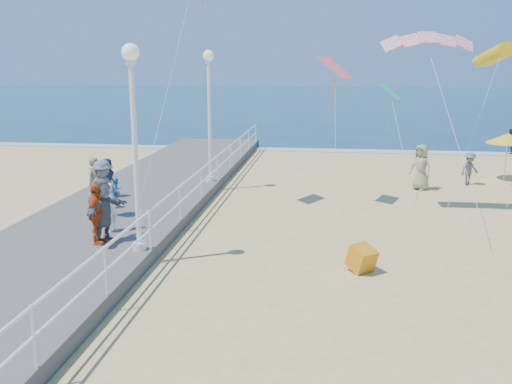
# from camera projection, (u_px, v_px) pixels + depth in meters

# --- Properties ---
(ground) EXTENTS (160.00, 160.00, 0.00)m
(ground) POSITION_uv_depth(u_px,v_px,m) (343.00, 273.00, 14.53)
(ground) COLOR #E1C675
(ground) RESTS_ON ground
(ocean) EXTENTS (160.00, 90.00, 0.05)m
(ocean) POSITION_uv_depth(u_px,v_px,m) (336.00, 101.00, 77.32)
(ocean) COLOR #0D354F
(ocean) RESTS_ON ground
(surf_line) EXTENTS (160.00, 1.20, 0.04)m
(surf_line) POSITION_uv_depth(u_px,v_px,m) (338.00, 151.00, 34.33)
(surf_line) COLOR white
(surf_line) RESTS_ON ground
(boardwalk) EXTENTS (5.00, 44.00, 0.40)m
(boardwalk) POSITION_uv_depth(u_px,v_px,m) (64.00, 253.00, 15.46)
(boardwalk) COLOR #67635D
(boardwalk) RESTS_ON ground
(railing) EXTENTS (0.05, 42.00, 0.55)m
(railing) POSITION_uv_depth(u_px,v_px,m) (149.00, 219.00, 14.91)
(railing) COLOR white
(railing) RESTS_ON boardwalk
(lamp_post_mid) EXTENTS (0.44, 0.44, 5.32)m
(lamp_post_mid) POSITION_uv_depth(u_px,v_px,m) (134.00, 127.00, 14.40)
(lamp_post_mid) COLOR white
(lamp_post_mid) RESTS_ON boardwalk
(lamp_post_far) EXTENTS (0.44, 0.44, 5.32)m
(lamp_post_far) POSITION_uv_depth(u_px,v_px,m) (209.00, 102.00, 23.10)
(lamp_post_far) COLOR white
(lamp_post_far) RESTS_ON boardwalk
(woman_holding_toddler) EXTENTS (0.53, 0.63, 1.46)m
(woman_holding_toddler) POSITION_uv_depth(u_px,v_px,m) (111.00, 207.00, 16.59)
(woman_holding_toddler) COLOR white
(woman_holding_toddler) RESTS_ON boardwalk
(toddler_held) EXTENTS (0.39, 0.43, 0.73)m
(toddler_held) POSITION_uv_depth(u_px,v_px,m) (117.00, 190.00, 16.61)
(toddler_held) COLOR #3381BF
(toddler_held) RESTS_ON boardwalk
(spectator_2) EXTENTS (1.23, 1.38, 1.85)m
(spectator_2) POSITION_uv_depth(u_px,v_px,m) (103.00, 189.00, 18.11)
(spectator_2) COLOR slate
(spectator_2) RESTS_ON boardwalk
(spectator_3) EXTENTS (0.49, 1.02, 1.69)m
(spectator_3) POSITION_uv_depth(u_px,v_px,m) (96.00, 214.00, 15.43)
(spectator_3) COLOR #C74518
(spectator_3) RESTS_ON boardwalk
(spectator_4) EXTENTS (0.51, 0.74, 1.44)m
(spectator_4) POSITION_uv_depth(u_px,v_px,m) (107.00, 178.00, 20.82)
(spectator_4) COLOR #161F32
(spectator_4) RESTS_ON boardwalk
(spectator_5) EXTENTS (0.92, 1.75, 1.80)m
(spectator_5) POSITION_uv_depth(u_px,v_px,m) (103.00, 210.00, 15.59)
(spectator_5) COLOR #5C5D61
(spectator_5) RESTS_ON boardwalk
(spectator_6) EXTENTS (0.66, 0.77, 1.79)m
(spectator_6) POSITION_uv_depth(u_px,v_px,m) (96.00, 183.00, 19.06)
(spectator_6) COLOR gray
(spectator_6) RESTS_ON boardwalk
(beach_walker_a) EXTENTS (1.06, 0.96, 1.43)m
(beach_walker_a) POSITION_uv_depth(u_px,v_px,m) (470.00, 169.00, 24.77)
(beach_walker_a) COLOR slate
(beach_walker_a) RESTS_ON ground
(beach_walker_b) EXTENTS (0.93, 0.52, 1.50)m
(beach_walker_b) POSITION_uv_depth(u_px,v_px,m) (510.00, 142.00, 32.82)
(beach_walker_b) COLOR #1B223D
(beach_walker_b) RESTS_ON ground
(beach_walker_c) EXTENTS (1.11, 1.07, 1.92)m
(beach_walker_c) POSITION_uv_depth(u_px,v_px,m) (421.00, 167.00, 23.82)
(beach_walker_c) COLOR tan
(beach_walker_c) RESTS_ON ground
(box_kite) EXTENTS (0.88, 0.90, 0.74)m
(box_kite) POSITION_uv_depth(u_px,v_px,m) (362.00, 261.00, 14.56)
(box_kite) COLOR #D3490C
(box_kite) RESTS_ON ground
(beach_umbrella) EXTENTS (1.90, 1.90, 2.14)m
(beach_umbrella) POSITION_uv_depth(u_px,v_px,m) (508.00, 138.00, 25.52)
(beach_umbrella) COLOR white
(beach_umbrella) RESTS_ON ground
(kite_parafoil) EXTENTS (3.08, 0.94, 0.65)m
(kite_parafoil) POSITION_uv_depth(u_px,v_px,m) (428.00, 37.00, 19.01)
(kite_parafoil) COLOR #DE1A47
(kite_windsock) EXTENTS (1.06, 3.00, 1.15)m
(kite_windsock) POSITION_uv_depth(u_px,v_px,m) (495.00, 55.00, 20.94)
(kite_windsock) COLOR gold
(kite_diamond_pink) EXTENTS (1.38, 1.53, 0.77)m
(kite_diamond_pink) POSITION_uv_depth(u_px,v_px,m) (335.00, 68.00, 20.35)
(kite_diamond_pink) COLOR #FF5D5E
(kite_diamond_green) EXTENTS (1.06, 1.24, 0.71)m
(kite_diamond_green) POSITION_uv_depth(u_px,v_px,m) (390.00, 91.00, 24.80)
(kite_diamond_green) COLOR #2AC57E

